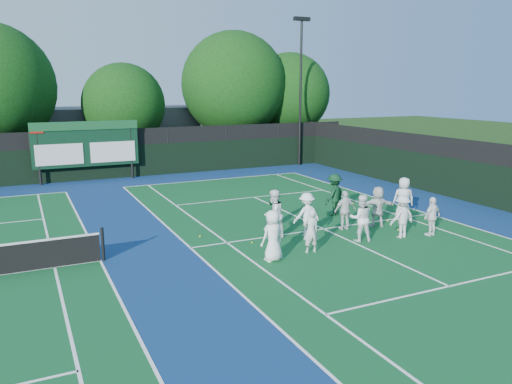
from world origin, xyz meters
name	(u,v)px	position (x,y,z in m)	size (l,w,h in m)	color
ground	(338,236)	(0.00, 0.00, 0.00)	(120.00, 120.00, 0.00)	#1A390F
court_apron	(176,250)	(-6.00, 1.00, 0.00)	(34.00, 32.00, 0.01)	navy
near_court	(324,229)	(0.00, 1.00, 0.01)	(11.05, 23.85, 0.01)	#105225
back_fence	(103,157)	(-6.00, 16.00, 1.36)	(34.00, 0.08, 3.00)	black
divider_fence_right	(488,178)	(9.00, 1.00, 1.36)	(0.08, 32.00, 3.00)	black
scoreboard	(86,145)	(-7.01, 15.59, 2.19)	(6.00, 0.21, 3.55)	black
clubhouse	(140,133)	(-2.00, 24.00, 2.00)	(18.00, 6.00, 4.00)	#58595E
light_pole_right	(301,75)	(7.50, 15.70, 6.30)	(1.20, 0.30, 10.12)	black
tree_c	(126,107)	(-3.81, 19.58, 4.19)	(5.49, 5.49, 7.08)	#321B0D
tree_d	(235,87)	(4.23, 19.58, 5.47)	(7.65, 7.65, 9.50)	#321B0D
tree_e	(291,96)	(8.90, 19.58, 4.82)	(6.24, 6.24, 8.10)	#321B0D
tennis_ball_0	(252,242)	(-3.32, 0.57, 0.03)	(0.07, 0.07, 0.07)	gold
tennis_ball_1	(353,203)	(3.71, 4.12, 0.03)	(0.07, 0.07, 0.07)	gold
tennis_ball_2	(388,221)	(3.04, 0.82, 0.03)	(0.07, 0.07, 0.07)	gold
tennis_ball_3	(200,236)	(-4.76, 2.07, 0.03)	(0.07, 0.07, 0.07)	gold
tennis_ball_4	(315,215)	(0.83, 2.95, 0.03)	(0.07, 0.07, 0.07)	gold
tennis_ball_5	(398,230)	(2.53, -0.41, 0.03)	(0.07, 0.07, 0.07)	gold
player_front_0	(273,236)	(-3.49, -1.37, 0.84)	(0.82, 0.53, 1.68)	white
player_front_1	(311,231)	(-1.96, -1.18, 0.76)	(0.55, 0.36, 1.51)	silver
player_front_2	(361,218)	(0.35, -0.86, 0.86)	(0.84, 0.65, 1.72)	white
player_front_3	(402,216)	(2.00, -1.16, 0.80)	(1.04, 0.60, 1.61)	silver
player_front_4	(432,216)	(3.18, -1.46, 0.74)	(0.87, 0.36, 1.49)	white
player_back_0	(273,215)	(-2.38, 0.72, 0.92)	(0.90, 0.70, 1.85)	white
player_back_1	(307,215)	(-1.08, 0.54, 0.83)	(1.07, 0.61, 1.65)	white
player_back_2	(345,210)	(0.72, 0.63, 0.78)	(0.91, 0.38, 1.55)	silver
player_back_3	(377,206)	(2.16, 0.45, 0.82)	(1.52, 0.48, 1.64)	silver
player_back_4	(403,199)	(3.81, 0.81, 0.90)	(0.88, 0.57, 1.81)	silver
coach_left	(274,207)	(-1.59, 2.17, 0.79)	(0.58, 0.38, 1.58)	#0F391F
coach_right	(334,195)	(1.56, 2.61, 0.92)	(1.19, 0.69, 1.84)	#0E331B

